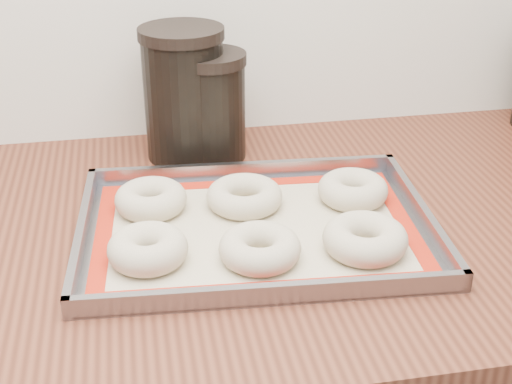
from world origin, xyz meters
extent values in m
cube|color=brown|center=(0.00, 1.68, 0.88)|extent=(3.06, 0.68, 0.04)
cube|color=gray|center=(-0.18, 1.64, 0.90)|extent=(0.48, 0.36, 0.00)
cube|color=gray|center=(-0.17, 1.80, 0.91)|extent=(0.46, 0.04, 0.02)
cube|color=gray|center=(-0.19, 1.48, 0.91)|extent=(0.46, 0.04, 0.02)
cube|color=gray|center=(-0.41, 1.65, 0.91)|extent=(0.03, 0.33, 0.02)
cube|color=gray|center=(0.04, 1.62, 0.91)|extent=(0.03, 0.33, 0.02)
cube|color=#C6B793|center=(-0.18, 1.64, 0.90)|extent=(0.44, 0.32, 0.00)
cube|color=#B31D0B|center=(-0.17, 1.77, 0.91)|extent=(0.42, 0.05, 0.00)
cube|color=#B31D0B|center=(-0.19, 1.50, 0.91)|extent=(0.42, 0.05, 0.00)
cube|color=#B31D0B|center=(-0.38, 1.65, 0.91)|extent=(0.04, 0.25, 0.00)
cube|color=#B31D0B|center=(0.02, 1.62, 0.91)|extent=(0.04, 0.25, 0.00)
torus|color=#C3B497|center=(-0.33, 1.58, 0.92)|extent=(0.12, 0.12, 0.04)
torus|color=#C3B497|center=(-0.19, 1.56, 0.92)|extent=(0.10, 0.10, 0.04)
torus|color=#C3B497|center=(-0.06, 1.56, 0.92)|extent=(0.12, 0.12, 0.04)
torus|color=#C3B497|center=(-0.31, 1.71, 0.92)|extent=(0.10, 0.10, 0.04)
torus|color=#C3B497|center=(-0.19, 1.70, 0.92)|extent=(0.14, 0.14, 0.03)
torus|color=#C3B497|center=(-0.03, 1.69, 0.92)|extent=(0.12, 0.12, 0.04)
cylinder|color=black|center=(-0.25, 1.90, 1.00)|extent=(0.12, 0.12, 0.19)
cylinder|color=black|center=(-0.25, 1.90, 1.10)|extent=(0.13, 0.13, 0.02)
cylinder|color=black|center=(-0.21, 1.89, 0.98)|extent=(0.11, 0.11, 0.15)
cylinder|color=black|center=(-0.21, 1.89, 1.06)|extent=(0.11, 0.11, 0.02)
camera|label=1|loc=(-0.33, 0.84, 1.38)|focal=50.00mm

